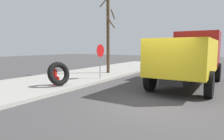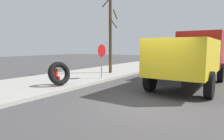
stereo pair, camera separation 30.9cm
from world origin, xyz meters
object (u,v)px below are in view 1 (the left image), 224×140
object	(u,v)px
loose_tire	(59,74)
dump_truck_yellow	(190,55)
fire_hydrant	(55,76)
dump_truck_blue	(188,51)
stop_sign	(100,55)
bare_tree	(108,34)

from	to	relation	value
loose_tire	dump_truck_yellow	xyz separation A→B (m)	(4.38, -5.27, 0.85)
fire_hydrant	loose_tire	world-z (taller)	loose_tire
fire_hydrant	dump_truck_blue	bearing A→B (deg)	-14.00
dump_truck_blue	dump_truck_yellow	bearing A→B (deg)	-169.19
stop_sign	bare_tree	world-z (taller)	bare_tree
bare_tree	stop_sign	bearing A→B (deg)	-157.79
fire_hydrant	stop_sign	size ratio (longest dim) A/B	0.40
loose_tire	dump_truck_yellow	world-z (taller)	dump_truck_yellow
stop_sign	bare_tree	size ratio (longest dim) A/B	0.34
fire_hydrant	bare_tree	bearing A→B (deg)	3.90
loose_tire	stop_sign	distance (m)	3.16
fire_hydrant	dump_truck_blue	xyz separation A→B (m)	(14.48, -3.61, 1.02)
dump_truck_yellow	bare_tree	size ratio (longest dim) A/B	1.16
fire_hydrant	loose_tire	bearing A→B (deg)	-92.98
loose_tire	dump_truck_yellow	size ratio (longest dim) A/B	0.17
dump_truck_yellow	bare_tree	bearing A→B (deg)	78.45
stop_sign	dump_truck_yellow	world-z (taller)	dump_truck_yellow
fire_hydrant	loose_tire	size ratio (longest dim) A/B	0.70
stop_sign	bare_tree	bearing A→B (deg)	22.21
fire_hydrant	dump_truck_yellow	size ratio (longest dim) A/B	0.12
stop_sign	dump_truck_yellow	distance (m)	5.06
stop_sign	dump_truck_blue	size ratio (longest dim) A/B	0.29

